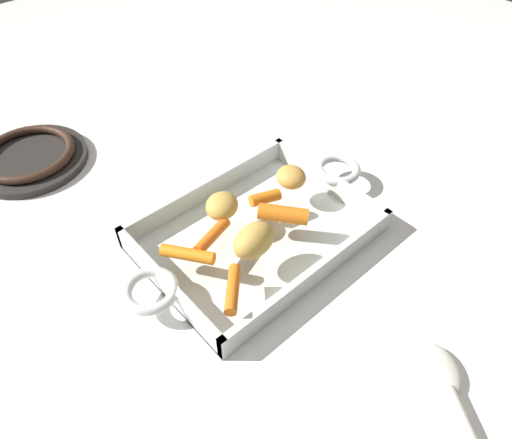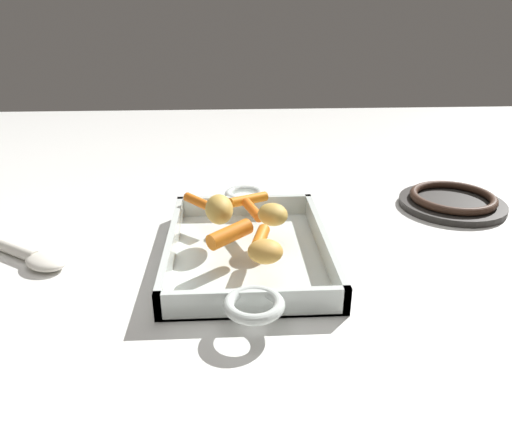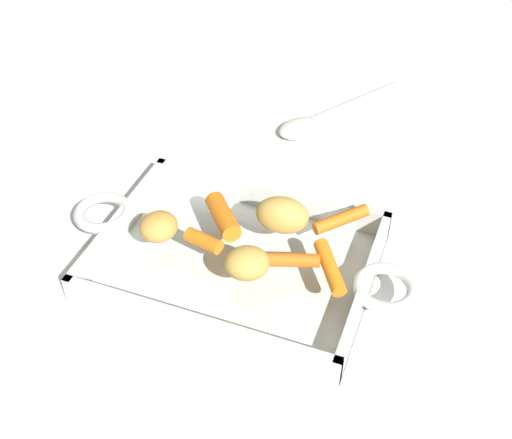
# 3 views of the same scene
# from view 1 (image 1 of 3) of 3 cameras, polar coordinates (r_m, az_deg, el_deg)

# --- Properties ---
(ground_plane) EXTENTS (2.14, 2.14, 0.00)m
(ground_plane) POSITION_cam_1_polar(r_m,az_deg,el_deg) (0.63, 0.02, -2.30)
(ground_plane) COLOR white
(roasting_dish) EXTENTS (0.40, 0.22, 0.04)m
(roasting_dish) POSITION_cam_1_polar(r_m,az_deg,el_deg) (0.62, 0.02, -1.53)
(roasting_dish) COLOR silver
(roasting_dish) RESTS_ON ground_plane
(baby_carrot_southwest) EXTENTS (0.05, 0.03, 0.02)m
(baby_carrot_southwest) POSITION_cam_1_polar(r_m,az_deg,el_deg) (0.62, 1.14, 2.76)
(baby_carrot_southwest) COLOR orange
(baby_carrot_southwest) RESTS_ON roasting_dish
(baby_carrot_short) EXTENTS (0.06, 0.03, 0.02)m
(baby_carrot_short) POSITION_cam_1_polar(r_m,az_deg,el_deg) (0.57, -5.53, -2.03)
(baby_carrot_short) COLOR orange
(baby_carrot_short) RESTS_ON roasting_dish
(baby_carrot_southeast) EXTENTS (0.06, 0.06, 0.03)m
(baby_carrot_southeast) POSITION_cam_1_polar(r_m,az_deg,el_deg) (0.59, 3.41, 0.68)
(baby_carrot_southeast) COLOR orange
(baby_carrot_southeast) RESTS_ON roasting_dish
(baby_carrot_center_left) EXTENTS (0.05, 0.07, 0.02)m
(baby_carrot_center_left) POSITION_cam_1_polar(r_m,az_deg,el_deg) (0.56, -8.60, -4.33)
(baby_carrot_center_left) COLOR orange
(baby_carrot_center_left) RESTS_ON roasting_dish
(baby_carrot_long) EXTENTS (0.06, 0.06, 0.02)m
(baby_carrot_long) POSITION_cam_1_polar(r_m,az_deg,el_deg) (0.52, -2.93, -8.72)
(baby_carrot_long) COLOR orange
(baby_carrot_long) RESTS_ON roasting_dish
(potato_golden_large) EXTENTS (0.06, 0.06, 0.03)m
(potato_golden_large) POSITION_cam_1_polar(r_m,az_deg,el_deg) (0.60, -4.32, 1.73)
(potato_golden_large) COLOR gold
(potato_golden_large) RESTS_ON roasting_dish
(potato_near_roast) EXTENTS (0.06, 0.04, 0.04)m
(potato_near_roast) POSITION_cam_1_polar(r_m,az_deg,el_deg) (0.55, -0.26, -2.64)
(potato_near_roast) COLOR gold
(potato_near_roast) RESTS_ON roasting_dish
(potato_corner) EXTENTS (0.05, 0.05, 0.03)m
(potato_corner) POSITION_cam_1_polar(r_m,az_deg,el_deg) (0.64, 4.45, 5.35)
(potato_corner) COLOR gold
(potato_corner) RESTS_ON roasting_dish
(stove_burner_rear) EXTENTS (0.18, 0.18, 0.03)m
(stove_burner_rear) POSITION_cam_1_polar(r_m,az_deg,el_deg) (0.83, -26.62, 7.07)
(stove_burner_rear) COLOR #282623
(stove_burner_rear) RESTS_ON ground_plane
(serving_spoon) EXTENTS (0.15, 0.20, 0.02)m
(serving_spoon) POSITION_cam_1_polar(r_m,az_deg,el_deg) (0.53, 24.29, -22.10)
(serving_spoon) COLOR white
(serving_spoon) RESTS_ON ground_plane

